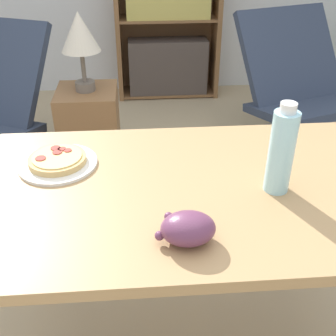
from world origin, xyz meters
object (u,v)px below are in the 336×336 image
(table_lamp, at_px, (80,36))
(bookshelf, at_px, (168,25))
(lounge_chair_far, at_px, (298,110))
(grape_bunch, at_px, (187,229))
(pizza_on_plate, at_px, (58,161))
(drink_bottle, at_px, (281,151))
(side_table, at_px, (91,134))

(table_lamp, bearing_deg, bookshelf, 66.47)
(lounge_chair_far, bearing_deg, bookshelf, 107.91)
(grape_bunch, xyz_separation_m, bookshelf, (0.16, 2.77, -0.17))
(pizza_on_plate, height_order, table_lamp, table_lamp)
(drink_bottle, bearing_deg, side_table, 118.11)
(grape_bunch, height_order, side_table, grape_bunch)
(side_table, relative_size, table_lamp, 1.30)
(pizza_on_plate, bearing_deg, side_table, 91.35)
(grape_bunch, xyz_separation_m, lounge_chair_far, (0.95, 1.70, -0.48))
(bookshelf, relative_size, table_lamp, 3.06)
(pizza_on_plate, bearing_deg, grape_bunch, -46.40)
(pizza_on_plate, xyz_separation_m, table_lamp, (-0.03, 1.09, 0.11))
(drink_bottle, relative_size, side_table, 0.49)
(table_lamp, bearing_deg, grape_bunch, -74.99)
(grape_bunch, relative_size, drink_bottle, 0.55)
(table_lamp, bearing_deg, pizza_on_plate, -88.65)
(pizza_on_plate, relative_size, lounge_chair_far, 0.27)
(drink_bottle, bearing_deg, lounge_chair_far, 66.08)
(pizza_on_plate, height_order, lounge_chair_far, lounge_chair_far)
(side_table, bearing_deg, lounge_chair_far, 9.28)
(grape_bunch, relative_size, lounge_chair_far, 0.16)
(drink_bottle, relative_size, lounge_chair_far, 0.29)
(pizza_on_plate, distance_m, grape_bunch, 0.54)
(drink_bottle, distance_m, side_table, 1.56)
(pizza_on_plate, relative_size, bookshelf, 0.19)
(grape_bunch, bearing_deg, lounge_chair_far, 60.86)
(bookshelf, bearing_deg, table_lamp, -113.53)
(drink_bottle, bearing_deg, pizza_on_plate, 164.22)
(lounge_chair_far, xyz_separation_m, side_table, (-1.34, -0.22, -0.01))
(grape_bunch, bearing_deg, bookshelf, 86.62)
(lounge_chair_far, bearing_deg, grape_bunch, -137.54)
(bookshelf, bearing_deg, drink_bottle, -87.29)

